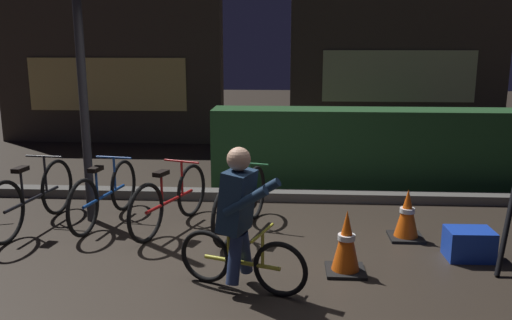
# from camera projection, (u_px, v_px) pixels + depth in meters

# --- Properties ---
(ground_plane) EXTENTS (40.00, 40.00, 0.00)m
(ground_plane) POSITION_uv_depth(u_px,v_px,m) (231.00, 265.00, 5.05)
(ground_plane) COLOR #2D261E
(sidewalk_curb) EXTENTS (12.00, 0.24, 0.12)m
(sidewalk_curb) POSITION_uv_depth(u_px,v_px,m) (249.00, 195.00, 7.18)
(sidewalk_curb) COLOR #56544F
(sidewalk_curb) RESTS_ON ground
(hedge_row) EXTENTS (4.80, 0.70, 1.14)m
(hedge_row) POSITION_uv_depth(u_px,v_px,m) (374.00, 147.00, 7.84)
(hedge_row) COLOR #214723
(hedge_row) RESTS_ON ground
(storefront_left) EXTENTS (4.80, 0.54, 3.57)m
(storefront_left) POSITION_uv_depth(u_px,v_px,m) (110.00, 59.00, 11.21)
(storefront_left) COLOR #42382D
(storefront_left) RESTS_ON ground
(storefront_right) EXTENTS (4.65, 0.54, 4.88)m
(storefront_right) POSITION_uv_depth(u_px,v_px,m) (399.00, 28.00, 11.37)
(storefront_right) COLOR #42382D
(storefront_right) RESTS_ON ground
(street_post) EXTENTS (0.10, 0.10, 2.71)m
(street_post) POSITION_uv_depth(u_px,v_px,m) (84.00, 108.00, 6.04)
(street_post) COLOR #2D2D33
(street_post) RESTS_ON ground
(parked_bike_left_mid) EXTENTS (0.46, 1.71, 0.79)m
(parked_bike_left_mid) POSITION_uv_depth(u_px,v_px,m) (33.00, 198.00, 6.01)
(parked_bike_left_mid) COLOR black
(parked_bike_left_mid) RESTS_ON ground
(parked_bike_center_left) EXTENTS (0.46, 1.60, 0.74)m
(parked_bike_center_left) POSITION_uv_depth(u_px,v_px,m) (105.00, 195.00, 6.20)
(parked_bike_center_left) COLOR black
(parked_bike_center_left) RESTS_ON ground
(parked_bike_center_right) EXTENTS (0.60, 1.54, 0.74)m
(parked_bike_center_right) POSITION_uv_depth(u_px,v_px,m) (170.00, 200.00, 5.99)
(parked_bike_center_right) COLOR black
(parked_bike_center_right) RESTS_ON ground
(parked_bike_right_mid) EXTENTS (0.54, 1.56, 0.74)m
(parked_bike_right_mid) POSITION_uv_depth(u_px,v_px,m) (241.00, 203.00, 5.89)
(parked_bike_right_mid) COLOR black
(parked_bike_right_mid) RESTS_ON ground
(traffic_cone_near) EXTENTS (0.36, 0.36, 0.60)m
(traffic_cone_near) POSITION_uv_depth(u_px,v_px,m) (346.00, 243.00, 4.83)
(traffic_cone_near) COLOR black
(traffic_cone_near) RESTS_ON ground
(traffic_cone_far) EXTENTS (0.36, 0.36, 0.56)m
(traffic_cone_far) POSITION_uv_depth(u_px,v_px,m) (407.00, 215.00, 5.68)
(traffic_cone_far) COLOR black
(traffic_cone_far) RESTS_ON ground
(blue_crate) EXTENTS (0.45, 0.33, 0.30)m
(blue_crate) POSITION_uv_depth(u_px,v_px,m) (469.00, 244.00, 5.17)
(blue_crate) COLOR #193DB7
(blue_crate) RESTS_ON ground
(cyclist) EXTENTS (1.14, 0.64, 1.25)m
(cyclist) POSITION_uv_depth(u_px,v_px,m) (240.00, 218.00, 4.45)
(cyclist) COLOR black
(cyclist) RESTS_ON ground
(closed_umbrella) EXTENTS (0.29, 0.41, 0.77)m
(closed_umbrella) POSITION_uv_depth(u_px,v_px,m) (506.00, 231.00, 4.86)
(closed_umbrella) COLOR black
(closed_umbrella) RESTS_ON ground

